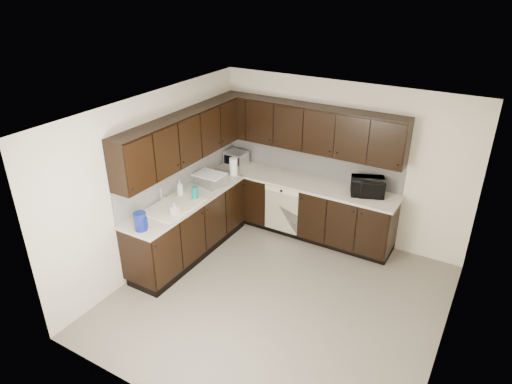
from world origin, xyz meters
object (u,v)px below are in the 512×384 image
storage_bin (210,179)px  blue_pitcher (140,221)px  toaster_oven (236,158)px  microwave (367,187)px  sink (174,211)px

storage_bin → blue_pitcher: bearing=-88.7°
toaster_oven → storage_bin: size_ratio=0.84×
microwave → blue_pitcher: microwave is taller
sink → storage_bin: (0.01, 0.87, 0.14)m
microwave → storage_bin: size_ratio=1.09×
blue_pitcher → microwave: bearing=45.8°
microwave → blue_pitcher: 3.26m
sink → storage_bin: bearing=89.2°
sink → blue_pitcher: (0.05, -0.69, 0.18)m
sink → toaster_oven: size_ratio=2.25×
toaster_oven → storage_bin: 0.88m
sink → toaster_oven: 1.76m
sink → storage_bin: 0.88m
microwave → storage_bin: (-2.21, -0.87, -0.05)m
microwave → toaster_oven: microwave is taller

